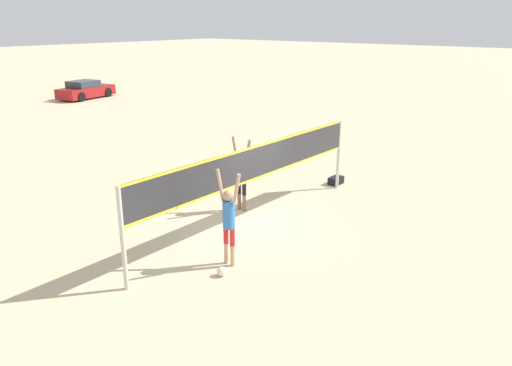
% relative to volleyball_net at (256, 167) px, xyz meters
% --- Properties ---
extents(ground_plane, '(200.00, 200.00, 0.00)m').
position_rel_volleyball_net_xyz_m(ground_plane, '(0.00, 0.00, -1.72)').
color(ground_plane, beige).
extents(volleyball_net, '(8.76, 0.10, 2.32)m').
position_rel_volleyball_net_xyz_m(volleyball_net, '(0.00, 0.00, 0.00)').
color(volleyball_net, beige).
rests_on(volleyball_net, ground_plane).
extents(player_spiker, '(0.28, 0.72, 2.28)m').
position_rel_volleyball_net_xyz_m(player_spiker, '(-2.11, -0.93, -0.51)').
color(player_spiker, tan).
rests_on(player_spiker, ground_plane).
extents(player_blocker, '(0.28, 0.72, 2.22)m').
position_rel_volleyball_net_xyz_m(player_blocker, '(0.72, 1.15, -0.54)').
color(player_blocker, '#8C664C').
rests_on(player_blocker, ground_plane).
extents(volleyball, '(0.22, 0.22, 0.22)m').
position_rel_volleyball_net_xyz_m(volleyball, '(-2.63, -1.17, -1.61)').
color(volleyball, silver).
rests_on(volleyball, ground_plane).
extents(gear_bag, '(0.56, 0.34, 0.26)m').
position_rel_volleyball_net_xyz_m(gear_bag, '(4.68, 0.24, -1.59)').
color(gear_bag, black).
rests_on(gear_bag, ground_plane).
extents(parked_car_mid, '(4.45, 2.55, 1.29)m').
position_rel_volleyball_net_xyz_m(parked_car_mid, '(10.34, 24.43, -1.13)').
color(parked_car_mid, maroon).
rests_on(parked_car_mid, ground_plane).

